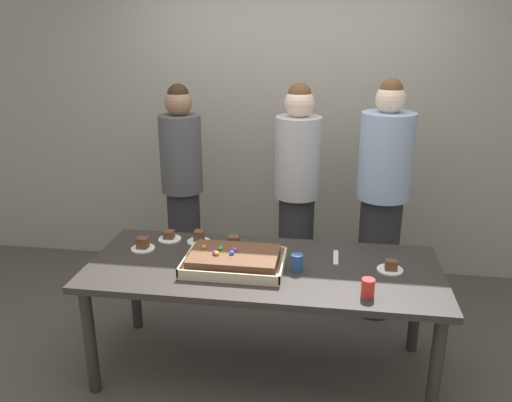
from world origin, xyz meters
name	(u,v)px	position (x,y,z in m)	size (l,w,h in m)	color
ground_plane	(263,368)	(0.00, 0.00, 0.00)	(12.00, 12.00, 0.00)	#4C4742
interior_back_panel	(289,97)	(0.00, 1.60, 1.50)	(8.00, 0.12, 3.00)	#9E998E
party_table	(263,277)	(0.00, 0.00, 0.65)	(2.08, 0.86, 0.72)	#2D2826
sheet_cake	(234,260)	(-0.17, -0.05, 0.77)	(0.58, 0.41, 0.12)	beige
plated_slice_near_left	(199,238)	(-0.46, 0.28, 0.75)	(0.15, 0.15, 0.08)	white
plated_slice_near_right	(390,267)	(0.74, 0.04, 0.74)	(0.15, 0.15, 0.07)	white
plated_slice_far_left	(169,237)	(-0.67, 0.29, 0.74)	(0.15, 0.15, 0.06)	white
plated_slice_far_right	(234,243)	(-0.22, 0.23, 0.75)	(0.15, 0.15, 0.08)	white
plated_slice_center_front	(143,245)	(-0.79, 0.12, 0.75)	(0.15, 0.15, 0.08)	white
drink_cup_nearest	(297,263)	(0.20, -0.03, 0.77)	(0.07, 0.07, 0.10)	#2D5199
drink_cup_middle	(368,288)	(0.59, -0.28, 0.77)	(0.07, 0.07, 0.10)	red
cake_server_utensil	(336,258)	(0.42, 0.17, 0.73)	(0.03, 0.20, 0.01)	silver
person_serving_front	(297,194)	(0.13, 0.90, 0.89)	(0.33, 0.33, 1.69)	#28282D
person_green_shirt_behind	(183,189)	(-0.75, 0.92, 0.88)	(0.32, 0.32, 1.67)	#28282D
person_striped_tie_right	(382,200)	(0.74, 0.82, 0.90)	(0.37, 0.37, 1.74)	#28282D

